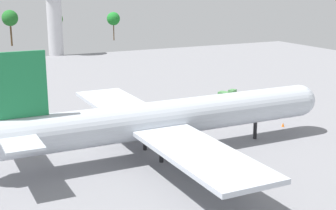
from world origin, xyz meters
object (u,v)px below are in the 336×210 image
cargo_loader (228,94)px  cargo_airplane (166,119)px  control_tower (54,7)px  safety_cone_nose (283,125)px

cargo_loader → cargo_airplane: bearing=-137.1°
control_tower → cargo_airplane: bearing=-95.5°
cargo_airplane → cargo_loader: bearing=42.9°
cargo_airplane → cargo_loader: 44.42m
cargo_airplane → safety_cone_nose: 29.41m
cargo_airplane → control_tower: size_ratio=1.98×
cargo_airplane → cargo_loader: (32.34, 30.03, -5.06)m
cargo_airplane → safety_cone_nose: (28.56, 3.91, -5.82)m
cargo_loader → safety_cone_nose: size_ratio=5.94×
control_tower → safety_cone_nose: bearing=-82.5°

